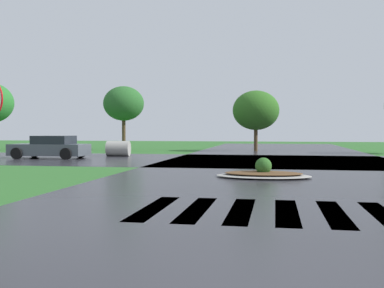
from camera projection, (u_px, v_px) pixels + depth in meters
asphalt_roadway at (283, 183)px, 14.03m from camera, size 11.98×80.00×0.01m
asphalt_cross_road at (280, 161)px, 24.08m from camera, size 90.00×10.78×0.01m
crosswalk_stripes at (287, 212)px, 9.10m from camera, size 5.85×3.10×0.01m
median_island at (263, 174)px, 15.67m from camera, size 3.21×1.92×0.68m
car_dark_suv at (50, 148)px, 26.17m from camera, size 4.31×2.13×1.29m
drainage_pipe_stack at (118, 149)px, 28.29m from camera, size 1.46×1.05×0.93m
background_treeline at (250, 104)px, 33.96m from camera, size 44.48×5.46×5.44m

